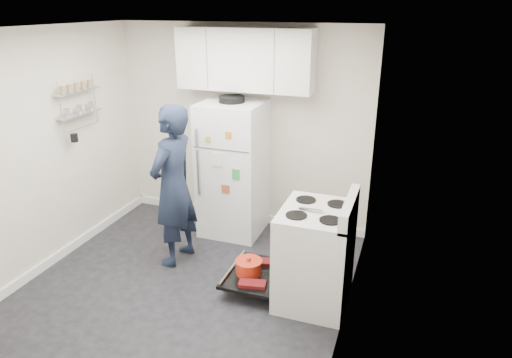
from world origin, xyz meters
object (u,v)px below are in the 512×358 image
at_px(open_oven_door, 253,271).
at_px(person, 173,186).
at_px(refrigerator, 233,169).
at_px(electric_range, 314,256).

height_order(open_oven_door, person, person).
bearing_deg(open_oven_door, person, 166.83).
bearing_deg(refrigerator, open_oven_door, -59.55).
bearing_deg(electric_range, open_oven_door, -179.12).
bearing_deg(refrigerator, electric_range, -41.06).
xyz_separation_m(refrigerator, person, (-0.32, -0.88, 0.06)).
relative_size(open_oven_door, refrigerator, 0.41).
relative_size(electric_range, refrigerator, 0.64).
distance_m(open_oven_door, person, 1.22).
bearing_deg(electric_range, refrigerator, 138.94).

